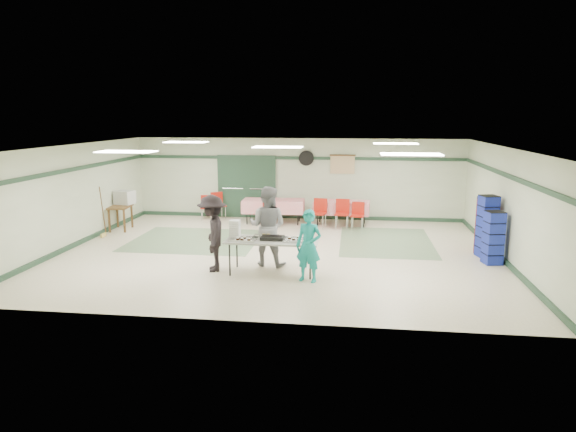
# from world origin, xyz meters

# --- Properties ---
(floor) EXTENTS (11.00, 11.00, 0.00)m
(floor) POSITION_xyz_m (0.00, 0.00, 0.00)
(floor) COLOR beige
(floor) RESTS_ON ground
(ceiling) EXTENTS (11.00, 11.00, 0.00)m
(ceiling) POSITION_xyz_m (0.00, 0.00, 2.70)
(ceiling) COLOR white
(ceiling) RESTS_ON wall_back
(wall_back) EXTENTS (11.00, 0.00, 11.00)m
(wall_back) POSITION_xyz_m (0.00, 4.50, 1.35)
(wall_back) COLOR beige
(wall_back) RESTS_ON floor
(wall_front) EXTENTS (11.00, 0.00, 11.00)m
(wall_front) POSITION_xyz_m (0.00, -4.50, 1.35)
(wall_front) COLOR beige
(wall_front) RESTS_ON floor
(wall_left) EXTENTS (0.00, 9.00, 9.00)m
(wall_left) POSITION_xyz_m (-5.50, 0.00, 1.35)
(wall_left) COLOR beige
(wall_left) RESTS_ON floor
(wall_right) EXTENTS (0.00, 9.00, 9.00)m
(wall_right) POSITION_xyz_m (5.50, 0.00, 1.35)
(wall_right) COLOR beige
(wall_right) RESTS_ON floor
(trim_back) EXTENTS (11.00, 0.06, 0.10)m
(trim_back) POSITION_xyz_m (0.00, 4.47, 2.05)
(trim_back) COLOR #213C2A
(trim_back) RESTS_ON wall_back
(baseboard_back) EXTENTS (11.00, 0.06, 0.12)m
(baseboard_back) POSITION_xyz_m (0.00, 4.47, 0.06)
(baseboard_back) COLOR #213C2A
(baseboard_back) RESTS_ON floor
(trim_left) EXTENTS (0.06, 9.00, 0.10)m
(trim_left) POSITION_xyz_m (-5.47, 0.00, 2.05)
(trim_left) COLOR #213C2A
(trim_left) RESTS_ON wall_back
(baseboard_left) EXTENTS (0.06, 9.00, 0.12)m
(baseboard_left) POSITION_xyz_m (-5.47, 0.00, 0.06)
(baseboard_left) COLOR #213C2A
(baseboard_left) RESTS_ON floor
(trim_right) EXTENTS (0.06, 9.00, 0.10)m
(trim_right) POSITION_xyz_m (5.47, 0.00, 2.05)
(trim_right) COLOR #213C2A
(trim_right) RESTS_ON wall_back
(baseboard_right) EXTENTS (0.06, 9.00, 0.12)m
(baseboard_right) POSITION_xyz_m (5.47, 0.00, 0.06)
(baseboard_right) COLOR #213C2A
(baseboard_right) RESTS_ON floor
(green_patch_a) EXTENTS (3.50, 3.00, 0.01)m
(green_patch_a) POSITION_xyz_m (-2.50, 1.00, 0.00)
(green_patch_a) COLOR gray
(green_patch_a) RESTS_ON floor
(green_patch_b) EXTENTS (2.50, 3.50, 0.01)m
(green_patch_b) POSITION_xyz_m (2.80, 1.50, 0.00)
(green_patch_b) COLOR gray
(green_patch_b) RESTS_ON floor
(double_door_left) EXTENTS (0.90, 0.06, 2.10)m
(double_door_left) POSITION_xyz_m (-2.20, 4.44, 1.05)
(double_door_left) COLOR gray
(double_door_left) RESTS_ON floor
(double_door_right) EXTENTS (0.90, 0.06, 2.10)m
(double_door_right) POSITION_xyz_m (-1.25, 4.44, 1.05)
(double_door_right) COLOR gray
(double_door_right) RESTS_ON floor
(door_frame) EXTENTS (2.00, 0.03, 2.15)m
(door_frame) POSITION_xyz_m (-1.73, 4.42, 1.05)
(door_frame) COLOR #213C2A
(door_frame) RESTS_ON floor
(wall_fan) EXTENTS (0.50, 0.10, 0.50)m
(wall_fan) POSITION_xyz_m (0.30, 4.44, 2.05)
(wall_fan) COLOR black
(wall_fan) RESTS_ON wall_back
(scroll_banner) EXTENTS (0.80, 0.02, 0.60)m
(scroll_banner) POSITION_xyz_m (1.50, 4.44, 1.85)
(scroll_banner) COLOR tan
(scroll_banner) RESTS_ON wall_back
(serving_table) EXTENTS (2.05, 0.85, 0.76)m
(serving_table) POSITION_xyz_m (0.12, -1.74, 0.72)
(serving_table) COLOR #A0A09B
(serving_table) RESTS_ON floor
(sheet_tray_right) EXTENTS (0.60, 0.46, 0.02)m
(sheet_tray_right) POSITION_xyz_m (0.68, -1.77, 0.77)
(sheet_tray_right) COLOR silver
(sheet_tray_right) RESTS_ON serving_table
(sheet_tray_mid) EXTENTS (0.58, 0.44, 0.02)m
(sheet_tray_mid) POSITION_xyz_m (-0.06, -1.60, 0.77)
(sheet_tray_mid) COLOR silver
(sheet_tray_mid) RESTS_ON serving_table
(sheet_tray_left) EXTENTS (0.59, 0.45, 0.02)m
(sheet_tray_left) POSITION_xyz_m (-0.51, -1.85, 0.77)
(sheet_tray_left) COLOR silver
(sheet_tray_left) RESTS_ON serving_table
(baking_pan) EXTENTS (0.51, 0.33, 0.08)m
(baking_pan) POSITION_xyz_m (0.13, -1.73, 0.80)
(baking_pan) COLOR black
(baking_pan) RESTS_ON serving_table
(foam_box_stack) EXTENTS (0.22, 0.20, 0.40)m
(foam_box_stack) POSITION_xyz_m (-0.73, -1.65, 0.96)
(foam_box_stack) COLOR white
(foam_box_stack) RESTS_ON serving_table
(volunteer_teal) EXTENTS (0.64, 0.52, 1.53)m
(volunteer_teal) POSITION_xyz_m (0.97, -2.20, 0.77)
(volunteer_teal) COLOR teal
(volunteer_teal) RESTS_ON floor
(volunteer_grey) EXTENTS (1.02, 0.87, 1.86)m
(volunteer_grey) POSITION_xyz_m (-0.08, -1.12, 0.93)
(volunteer_grey) COLOR gray
(volunteer_grey) RESTS_ON floor
(volunteer_dark) EXTENTS (0.94, 1.25, 1.72)m
(volunteer_dark) POSITION_xyz_m (-1.23, -1.71, 0.86)
(volunteer_dark) COLOR black
(volunteer_dark) RESTS_ON floor
(dining_table_a) EXTENTS (1.79, 0.89, 0.77)m
(dining_table_a) POSITION_xyz_m (1.51, 3.64, 0.57)
(dining_table_a) COLOR red
(dining_table_a) RESTS_ON floor
(dining_table_b) EXTENTS (2.00, 0.95, 0.77)m
(dining_table_b) POSITION_xyz_m (-0.69, 3.64, 0.57)
(dining_table_b) COLOR red
(dining_table_b) RESTS_ON floor
(chair_a) EXTENTS (0.45, 0.45, 0.91)m
(chair_a) POSITION_xyz_m (1.55, 3.08, 0.56)
(chair_a) COLOR #B11E0E
(chair_a) RESTS_ON floor
(chair_b) EXTENTS (0.50, 0.50, 0.91)m
(chair_b) POSITION_xyz_m (0.85, 3.07, 0.56)
(chair_b) COLOR #B11E0E
(chair_b) RESTS_ON floor
(chair_c) EXTENTS (0.43, 0.43, 0.83)m
(chair_c) POSITION_xyz_m (2.03, 3.07, 0.51)
(chair_c) COLOR #B11E0E
(chair_c) RESTS_ON floor
(chair_d) EXTENTS (0.47, 0.48, 0.79)m
(chair_d) POSITION_xyz_m (-0.73, 3.06, 0.48)
(chair_d) COLOR #B11E0E
(chair_d) RESTS_ON floor
(chair_loose_a) EXTENTS (0.58, 0.58, 0.90)m
(chair_loose_a) POSITION_xyz_m (-2.66, 4.07, 0.55)
(chair_loose_a) COLOR #B11E0E
(chair_loose_a) RESTS_ON floor
(chair_loose_b) EXTENTS (0.45, 0.45, 0.81)m
(chair_loose_b) POSITION_xyz_m (-3.01, 3.91, 0.50)
(chair_loose_b) COLOR #B11E0E
(chair_loose_b) RESTS_ON floor
(crate_stack_blue_a) EXTENTS (0.48, 0.48, 1.54)m
(crate_stack_blue_a) POSITION_xyz_m (5.15, 0.25, 0.77)
(crate_stack_blue_a) COLOR #191F99
(crate_stack_blue_a) RESTS_ON floor
(crate_stack_red) EXTENTS (0.43, 0.43, 1.42)m
(crate_stack_red) POSITION_xyz_m (5.15, 0.66, 0.71)
(crate_stack_red) COLOR maroon
(crate_stack_red) RESTS_ON floor
(crate_stack_blue_b) EXTENTS (0.46, 0.46, 1.26)m
(crate_stack_blue_b) POSITION_xyz_m (5.15, -0.38, 0.63)
(crate_stack_blue_b) COLOR #191F99
(crate_stack_blue_b) RESTS_ON floor
(printer_table) EXTENTS (0.66, 0.93, 0.74)m
(printer_table) POSITION_xyz_m (-5.15, 2.00, 0.64)
(printer_table) COLOR brown
(printer_table) RESTS_ON floor
(office_printer) EXTENTS (0.60, 0.55, 0.41)m
(office_printer) POSITION_xyz_m (-5.15, 2.35, 0.95)
(office_printer) COLOR #B1B0AC
(office_printer) RESTS_ON printer_table
(broom) EXTENTS (0.07, 0.23, 1.44)m
(broom) POSITION_xyz_m (-5.23, 1.06, 0.75)
(broom) COLOR brown
(broom) RESTS_ON floor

